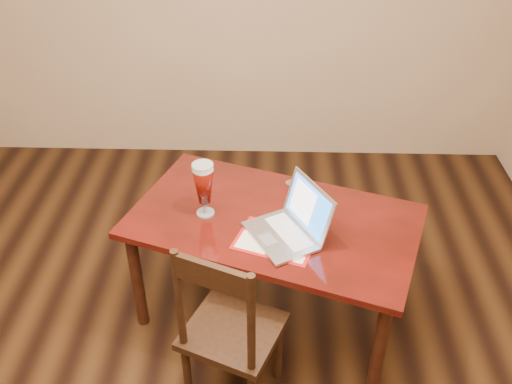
{
  "coord_description": "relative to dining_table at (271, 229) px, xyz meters",
  "views": [
    {
      "loc": [
        0.37,
        -1.64,
        2.48
      ],
      "look_at": [
        0.3,
        0.62,
        0.89
      ],
      "focal_mm": 40.0,
      "sensor_mm": 36.0,
      "label": 1
    }
  ],
  "objects": [
    {
      "name": "dining_chair",
      "position": [
        -0.18,
        -0.56,
        -0.16
      ],
      "size": [
        0.54,
        0.53,
        0.99
      ],
      "rotation": [
        0.0,
        0.0,
        -0.4
      ],
      "color": "black",
      "rests_on": "ground"
    },
    {
      "name": "room_shell",
      "position": [
        -0.38,
        -0.68,
        1.14
      ],
      "size": [
        4.51,
        5.01,
        2.71
      ],
      "color": "tan",
      "rests_on": "ground"
    },
    {
      "name": "dining_table",
      "position": [
        0.0,
        0.0,
        0.0
      ],
      "size": [
        1.65,
        1.26,
        0.99
      ],
      "rotation": [
        0.0,
        0.0,
        -0.34
      ],
      "color": "#540E0B",
      "rests_on": "ground"
    }
  ]
}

